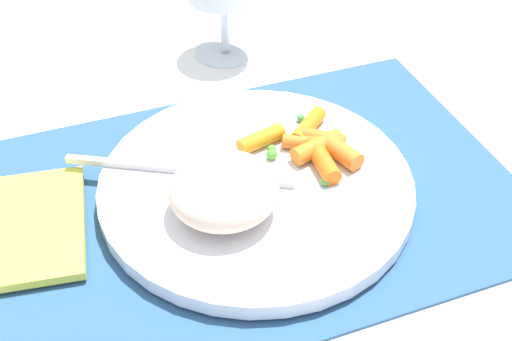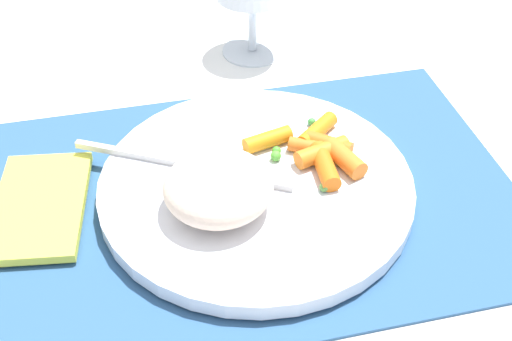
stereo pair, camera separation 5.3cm
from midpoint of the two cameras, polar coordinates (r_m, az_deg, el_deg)
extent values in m
plane|color=white|center=(0.57, -2.66, -2.41)|extent=(2.40, 2.40, 0.00)
cube|color=#2D5684|center=(0.57, -2.67, -2.19)|extent=(0.45, 0.31, 0.01)
cylinder|color=white|center=(0.56, -2.70, -1.43)|extent=(0.27, 0.27, 0.01)
ellipsoid|color=beige|center=(0.52, -5.73, -1.83)|extent=(0.09, 0.09, 0.04)
cylinder|color=orange|center=(0.59, -2.14, 2.64)|extent=(0.05, 0.03, 0.01)
cylinder|color=orange|center=(0.57, 4.77, 1.45)|extent=(0.03, 0.05, 0.02)
cylinder|color=orange|center=(0.57, 3.10, 0.77)|extent=(0.02, 0.05, 0.02)
cylinder|color=orange|center=(0.58, 2.71, 1.93)|extent=(0.05, 0.03, 0.02)
cylinder|color=orange|center=(0.59, 1.90, 2.26)|extent=(0.04, 0.03, 0.01)
cylinder|color=orange|center=(0.60, 2.02, 3.77)|extent=(0.05, 0.04, 0.01)
cylinder|color=orange|center=(0.59, 3.17, 2.66)|extent=(0.04, 0.04, 0.01)
sphere|color=green|center=(0.62, 1.43, 4.46)|extent=(0.01, 0.01, 0.01)
sphere|color=green|center=(0.58, -1.26, 1.74)|extent=(0.01, 0.01, 0.01)
sphere|color=#529A3C|center=(0.59, 1.21, 2.27)|extent=(0.01, 0.01, 0.01)
sphere|color=green|center=(0.58, -1.25, 1.29)|extent=(0.01, 0.01, 0.01)
sphere|color=green|center=(0.58, 3.09, 1.15)|extent=(0.01, 0.01, 0.01)
sphere|color=#59903F|center=(0.55, 3.25, -1.05)|extent=(0.01, 0.01, 0.01)
sphere|color=#57A32F|center=(0.56, 4.26, -0.53)|extent=(0.01, 0.01, 0.01)
sphere|color=green|center=(0.59, -2.91, 2.26)|extent=(0.01, 0.01, 0.01)
cube|color=silver|center=(0.56, -1.59, -0.77)|extent=(0.05, 0.04, 0.01)
cube|color=silver|center=(0.58, -11.48, 0.20)|extent=(0.14, 0.08, 0.01)
cylinder|color=silver|center=(0.76, -4.67, 10.18)|extent=(0.07, 0.07, 0.00)
cylinder|color=silver|center=(0.75, -4.81, 12.45)|extent=(0.01, 0.01, 0.07)
cube|color=#EAE54C|center=(0.57, -20.92, -4.55)|extent=(0.09, 0.13, 0.01)
camera|label=1|loc=(0.03, -92.76, -2.41)|focal=46.26mm
camera|label=2|loc=(0.03, 87.24, 2.41)|focal=46.26mm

